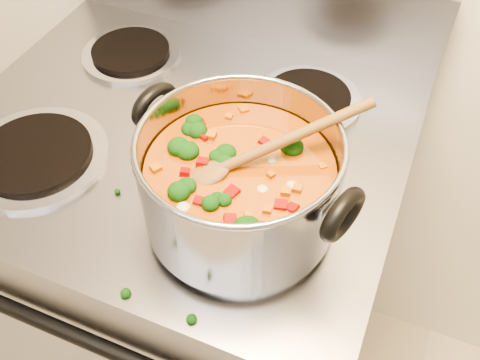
% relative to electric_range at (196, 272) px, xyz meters
% --- Properties ---
extents(electric_range, '(0.75, 0.68, 1.08)m').
position_rel_electric_range_xyz_m(electric_range, '(0.00, 0.00, 0.00)').
color(electric_range, gray).
rests_on(electric_range, ground).
extents(stockpot, '(0.33, 0.26, 0.16)m').
position_rel_electric_range_xyz_m(stockpot, '(0.17, -0.14, 0.54)').
color(stockpot, '#93939A').
rests_on(stockpot, electric_range).
extents(wooden_spoon, '(0.21, 0.18, 0.09)m').
position_rel_electric_range_xyz_m(wooden_spoon, '(0.18, -0.14, 0.58)').
color(wooden_spoon, brown).
rests_on(wooden_spoon, stockpot).
extents(cooktop_crumbs, '(0.21, 0.40, 0.01)m').
position_rel_electric_range_xyz_m(cooktop_crumbs, '(0.16, -0.14, 0.46)').
color(cooktop_crumbs, black).
rests_on(cooktop_crumbs, electric_range).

